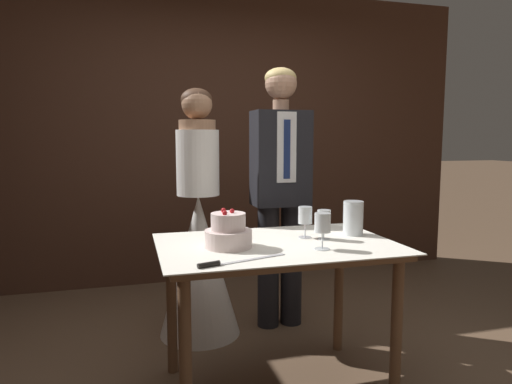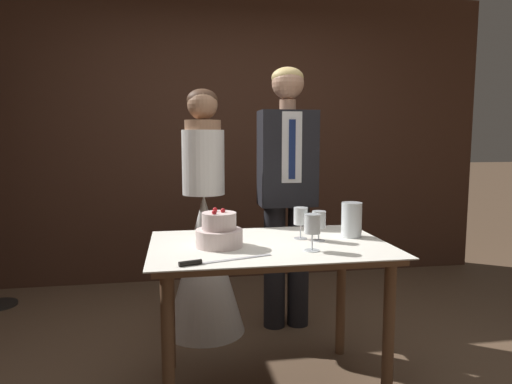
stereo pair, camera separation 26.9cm
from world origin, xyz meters
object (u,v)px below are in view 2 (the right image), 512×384
(cake_knife, at_px, (209,261))
(wine_glass_near, at_px, (301,218))
(hurricane_candle, at_px, (352,220))
(tiered_cake, at_px, (219,232))
(groom, at_px, (287,184))
(bride, at_px, (204,246))
(wine_glass_far, at_px, (319,220))
(cake_table, at_px, (269,263))
(wine_glass_middle, at_px, (312,226))

(cake_knife, distance_m, wine_glass_near, 0.66)
(cake_knife, height_order, hurricane_candle, hurricane_candle)
(tiered_cake, height_order, groom, groom)
(bride, xyz_separation_m, groom, (0.57, -0.00, 0.41))
(wine_glass_near, distance_m, wine_glass_far, 0.10)
(cake_table, distance_m, wine_glass_middle, 0.34)
(tiered_cake, distance_m, wine_glass_far, 0.53)
(wine_glass_near, bearing_deg, wine_glass_far, -40.52)
(cake_knife, distance_m, wine_glass_far, 0.69)
(cake_table, xyz_separation_m, cake_knife, (-0.33, -0.32, 0.11))
(bride, bearing_deg, wine_glass_middle, -64.89)
(wine_glass_near, bearing_deg, hurricane_candle, 0.28)
(wine_glass_near, height_order, wine_glass_middle, wine_glass_middle)
(wine_glass_middle, height_order, hurricane_candle, hurricane_candle)
(wine_glass_near, xyz_separation_m, hurricane_candle, (0.29, 0.00, -0.02))
(tiered_cake, relative_size, wine_glass_far, 1.47)
(wine_glass_far, relative_size, bride, 0.10)
(tiered_cake, bearing_deg, hurricane_candle, 7.83)
(tiered_cake, bearing_deg, cake_table, 4.91)
(bride, bearing_deg, cake_table, -70.05)
(cake_knife, height_order, groom, groom)
(cake_knife, height_order, wine_glass_middle, wine_glass_middle)
(wine_glass_near, distance_m, groom, 0.72)
(wine_glass_middle, height_order, bride, bride)
(tiered_cake, height_order, hurricane_candle, tiered_cake)
(groom, bearing_deg, wine_glass_near, -97.90)
(cake_table, distance_m, wine_glass_far, 0.34)
(tiered_cake, height_order, bride, bride)
(groom, bearing_deg, hurricane_candle, -75.05)
(cake_knife, bearing_deg, cake_table, 26.92)
(tiered_cake, bearing_deg, groom, 56.06)
(tiered_cake, distance_m, wine_glass_near, 0.46)
(tiered_cake, xyz_separation_m, cake_knife, (-0.07, -0.29, -0.07))
(groom, bearing_deg, wine_glass_far, -91.40)
(hurricane_candle, height_order, groom, groom)
(tiered_cake, distance_m, groom, 0.98)
(tiered_cake, distance_m, hurricane_candle, 0.74)
(cake_knife, xyz_separation_m, wine_glass_near, (0.52, 0.39, 0.11))
(bride, bearing_deg, cake_knife, -92.44)
(bride, distance_m, groom, 0.70)
(wine_glass_near, xyz_separation_m, bride, (-0.47, 0.71, -0.30))
(bride, bearing_deg, groom, -0.04)
(cake_knife, bearing_deg, wine_glass_near, 20.49)
(cake_table, bearing_deg, wine_glass_near, 22.43)
(wine_glass_middle, relative_size, hurricane_candle, 0.94)
(cake_table, xyz_separation_m, wine_glass_far, (0.27, 0.01, 0.21))
(wine_glass_middle, bearing_deg, cake_knife, -165.62)
(cake_knife, bearing_deg, wine_glass_middle, -2.26)
(cake_table, height_order, hurricane_candle, hurricane_candle)
(cake_table, bearing_deg, tiered_cake, -175.09)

